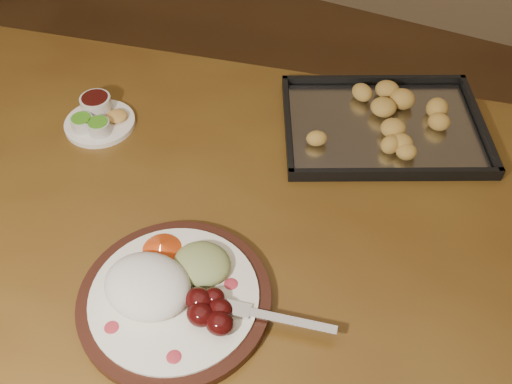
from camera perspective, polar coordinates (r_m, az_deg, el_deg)
The scene contains 5 objects.
ground at distance 1.72m, azimuth -7.54°, elevation -15.13°, with size 4.00×4.00×0.00m, color #53381C.
dining_table at distance 1.09m, azimuth -4.75°, elevation -5.26°, with size 1.65×1.18×0.75m.
dinner_plate at distance 0.90m, azimuth -8.48°, elevation -9.81°, with size 0.40×0.30×0.07m.
condiment_saucer at distance 1.21m, azimuth -15.55°, elevation 7.18°, with size 0.14×0.14×0.05m.
baking_tray at distance 1.19m, azimuth 12.57°, elevation 6.63°, with size 0.49×0.44×0.04m.
Camera 1 is at (0.54, -0.60, 1.52)m, focal length 40.00 mm.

